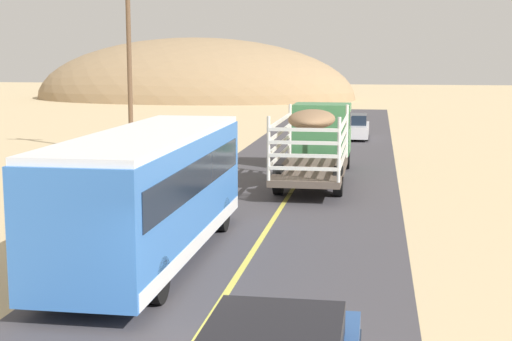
{
  "coord_description": "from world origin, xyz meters",
  "views": [
    {
      "loc": [
        3.11,
        -10.83,
        5.1
      ],
      "look_at": [
        0.0,
        8.39,
        2.08
      ],
      "focal_mm": 52.68,
      "sensor_mm": 36.0,
      "label": 1
    }
  ],
  "objects_px": {
    "bus": "(151,191)",
    "power_pole_mid": "(129,63)",
    "car_far": "(354,127)",
    "livestock_truck": "(318,134)"
  },
  "relations": [
    {
      "from": "livestock_truck",
      "to": "car_far",
      "type": "bearing_deg",
      "value": 85.99
    },
    {
      "from": "livestock_truck",
      "to": "power_pole_mid",
      "type": "xyz_separation_m",
      "value": [
        -10.09,
        5.61,
        2.87
      ]
    },
    {
      "from": "livestock_truck",
      "to": "bus",
      "type": "distance_m",
      "value": 14.11
    },
    {
      "from": "livestock_truck",
      "to": "power_pole_mid",
      "type": "height_order",
      "value": "power_pole_mid"
    },
    {
      "from": "bus",
      "to": "power_pole_mid",
      "type": "height_order",
      "value": "power_pole_mid"
    },
    {
      "from": "bus",
      "to": "car_far",
      "type": "distance_m",
      "value": 28.74
    },
    {
      "from": "livestock_truck",
      "to": "bus",
      "type": "relative_size",
      "value": 0.97
    },
    {
      "from": "livestock_truck",
      "to": "car_far",
      "type": "distance_m",
      "value": 14.73
    },
    {
      "from": "car_far",
      "to": "power_pole_mid",
      "type": "bearing_deg",
      "value": -140.89
    },
    {
      "from": "livestock_truck",
      "to": "bus",
      "type": "height_order",
      "value": "bus"
    }
  ]
}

